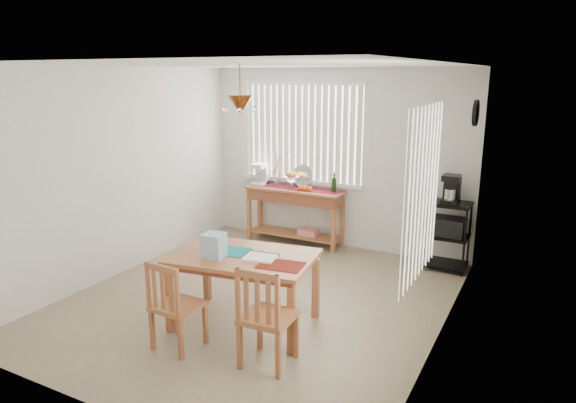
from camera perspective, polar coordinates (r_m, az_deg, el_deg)
The scene contains 10 objects.
ground at distance 5.98m, azimuth -3.37°, elevation -10.90°, with size 4.00×4.50×0.01m, color gray.
room_shell at distance 5.49m, azimuth -3.51°, elevation 5.41°, with size 4.20×4.70×2.70m.
sideboard at distance 7.69m, azimuth 0.81°, elevation -0.10°, with size 1.51×0.42×0.85m.
sideboard_items at distance 7.73m, azimuth -0.78°, elevation 2.61°, with size 1.43×0.35×0.65m.
wire_cart at distance 7.00m, azimuth 17.36°, elevation -2.97°, with size 0.53×0.42×0.90m.
cart_items at distance 6.88m, azimuth 17.69°, elevation 1.27°, with size 0.21×0.25×0.37m.
dining_table at distance 5.20m, azimuth -4.92°, elevation -6.82°, with size 1.52×1.10×0.75m.
table_items at distance 5.09m, azimuth -6.93°, elevation -5.22°, with size 1.13×0.50×0.24m.
chair_left at distance 4.94m, azimuth -12.46°, elevation -11.25°, with size 0.42×0.42×0.88m.
chair_right at distance 4.55m, azimuth -2.46°, elevation -12.74°, with size 0.46×0.46×0.94m.
Camera 1 is at (2.83, -4.63, 2.51)m, focal length 32.00 mm.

